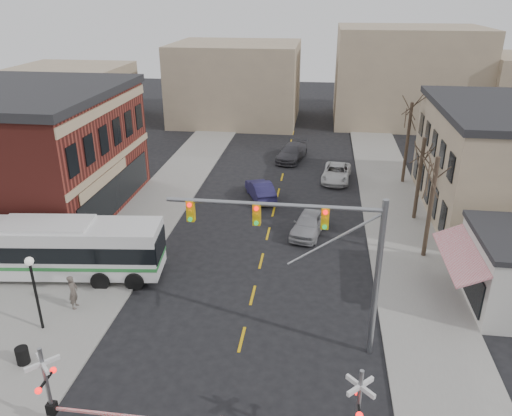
{
  "coord_description": "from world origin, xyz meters",
  "views": [
    {
      "loc": [
        3.39,
        -18.02,
        16.07
      ],
      "look_at": [
        -0.42,
        10.54,
        3.5
      ],
      "focal_mm": 35.0,
      "sensor_mm": 36.0,
      "label": 1
    }
  ],
  "objects": [
    {
      "name": "traffic_signal_mast",
      "position": [
        3.58,
        1.91,
        5.72
      ],
      "size": [
        9.7,
        0.3,
        8.0
      ],
      "color": "gray",
      "rests_on": "ground"
    },
    {
      "name": "rr_crossing_west",
      "position": [
        -6.05,
        -4.48,
        1.97
      ],
      "size": [
        5.6,
        1.36,
        4.0
      ],
      "color": "gray",
      "rests_on": "ground"
    },
    {
      "name": "pedestrian_far",
      "position": [
        -10.19,
        8.33,
        0.9
      ],
      "size": [
        0.91,
        0.96,
        1.56
      ],
      "primitive_type": "imported",
      "rotation": [
        0.0,
        0.0,
        0.99
      ],
      "color": "#393C64",
      "rests_on": "sidewalk_west"
    },
    {
      "name": "ground",
      "position": [
        0.0,
        0.0,
        0.0
      ],
      "size": [
        160.0,
        160.0,
        0.0
      ],
      "primitive_type": "plane",
      "color": "black",
      "rests_on": "ground"
    },
    {
      "name": "car_d",
      "position": [
        0.53,
        31.38,
        0.81
      ],
      "size": [
        3.39,
        5.92,
        1.61
      ],
      "primitive_type": "imported",
      "rotation": [
        0.0,
        0.0,
        -0.21
      ],
      "color": "#403F44",
      "rests_on": "ground"
    },
    {
      "name": "car_b",
      "position": [
        -1.39,
        20.61,
        0.77
      ],
      "size": [
        3.26,
        4.96,
        1.54
      ],
      "primitive_type": "imported",
      "rotation": [
        0.0,
        0.0,
        3.52
      ],
      "color": "#1F1B44",
      "rests_on": "ground"
    },
    {
      "name": "rr_crossing_east",
      "position": [
        4.82,
        -4.09,
        1.97
      ],
      "size": [
        5.6,
        1.36,
        4.0
      ],
      "color": "gray",
      "rests_on": "ground"
    },
    {
      "name": "street_lamp",
      "position": [
        -10.3,
        1.43,
        3.1
      ],
      "size": [
        0.44,
        0.44,
        4.15
      ],
      "color": "black",
      "rests_on": "sidewalk_west"
    },
    {
      "name": "tree_east_b",
      "position": [
        10.8,
        18.0,
        3.27
      ],
      "size": [
        0.28,
        0.28,
        6.3
      ],
      "color": "#382B21",
      "rests_on": "sidewalk_east"
    },
    {
      "name": "car_a",
      "position": [
        2.89,
        14.44,
        0.82
      ],
      "size": [
        2.95,
        5.12,
        1.64
      ],
      "primitive_type": "imported",
      "rotation": [
        0.0,
        0.0,
        -0.22
      ],
      "color": "#98989C",
      "rests_on": "ground"
    },
    {
      "name": "sidewalk_east",
      "position": [
        9.5,
        20.0,
        0.06
      ],
      "size": [
        5.0,
        60.0,
        0.12
      ],
      "primitive_type": "cube",
      "color": "gray",
      "rests_on": "ground"
    },
    {
      "name": "trash_bin",
      "position": [
        -9.81,
        -1.15,
        0.54
      ],
      "size": [
        0.6,
        0.6,
        0.83
      ],
      "primitive_type": "cylinder",
      "color": "black",
      "rests_on": "sidewalk_west"
    },
    {
      "name": "tree_east_a",
      "position": [
        10.5,
        12.0,
        3.5
      ],
      "size": [
        0.28,
        0.28,
        6.75
      ],
      "color": "#382B21",
      "rests_on": "sidewalk_east"
    },
    {
      "name": "car_c",
      "position": [
        5.0,
        25.81,
        0.72
      ],
      "size": [
        2.92,
        5.43,
        1.45
      ],
      "primitive_type": "imported",
      "rotation": [
        0.0,
        0.0,
        -0.1
      ],
      "color": "silver",
      "rests_on": "ground"
    },
    {
      "name": "pedestrian_near",
      "position": [
        -9.47,
        3.4,
        1.1
      ],
      "size": [
        0.53,
        0.75,
        1.96
      ],
      "primitive_type": "imported",
      "rotation": [
        0.0,
        0.0,
        1.66
      ],
      "color": "#574D46",
      "rests_on": "sidewalk_west"
    },
    {
      "name": "sidewalk_west",
      "position": [
        -9.5,
        20.0,
        0.06
      ],
      "size": [
        5.0,
        60.0,
        0.12
      ],
      "primitive_type": "cube",
      "color": "gray",
      "rests_on": "ground"
    },
    {
      "name": "transit_bus",
      "position": [
        -12.38,
        6.53,
        1.93
      ],
      "size": [
        13.62,
        4.4,
        3.44
      ],
      "color": "silver",
      "rests_on": "ground"
    },
    {
      "name": "tree_east_c",
      "position": [
        11.0,
        26.0,
        3.72
      ],
      "size": [
        0.28,
        0.28,
        7.2
      ],
      "color": "#382B21",
      "rests_on": "sidewalk_east"
    }
  ]
}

